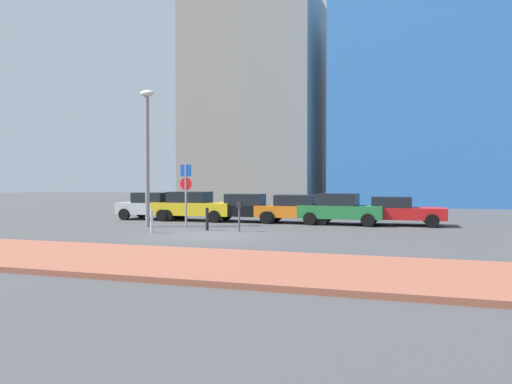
% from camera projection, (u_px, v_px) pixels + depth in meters
% --- Properties ---
extents(ground_plane, '(120.00, 120.00, 0.00)m').
position_uv_depth(ground_plane, '(209.00, 235.00, 19.56)').
color(ground_plane, '#424244').
extents(sidewalk_brick, '(40.00, 4.46, 0.14)m').
position_uv_depth(sidewalk_brick, '(113.00, 259.00, 13.28)').
color(sidewalk_brick, '#93513D').
rests_on(sidewalk_brick, ground).
extents(parked_car_silver, '(3.96, 2.06, 1.53)m').
position_uv_depth(parked_car_silver, '(154.00, 206.00, 27.49)').
color(parked_car_silver, '#B7BABF').
rests_on(parked_car_silver, ground).
extents(parked_car_yellow, '(4.47, 2.14, 1.59)m').
position_uv_depth(parked_car_yellow, '(193.00, 206.00, 26.71)').
color(parked_car_yellow, gold).
rests_on(parked_car_yellow, ground).
extents(parked_car_black, '(4.33, 2.04, 1.49)m').
position_uv_depth(parked_car_black, '(246.00, 208.00, 25.89)').
color(parked_car_black, black).
rests_on(parked_car_black, ground).
extents(parked_car_orange, '(4.19, 2.03, 1.47)m').
position_uv_depth(parked_car_orange, '(296.00, 208.00, 25.12)').
color(parked_car_orange, orange).
rests_on(parked_car_orange, ground).
extents(parked_car_green, '(4.19, 2.09, 1.56)m').
position_uv_depth(parked_car_green, '(341.00, 209.00, 24.33)').
color(parked_car_green, '#237238').
rests_on(parked_car_green, ground).
extents(parked_car_red, '(4.41, 2.17, 1.41)m').
position_uv_depth(parked_car_red, '(397.00, 211.00, 23.91)').
color(parked_car_red, red).
rests_on(parked_car_red, ground).
extents(parking_sign_post, '(0.60, 0.10, 2.98)m').
position_uv_depth(parking_sign_post, '(186.00, 187.00, 22.89)').
color(parking_sign_post, gray).
rests_on(parking_sign_post, ground).
extents(parking_meter, '(0.18, 0.14, 1.28)m').
position_uv_depth(parking_meter, '(239.00, 212.00, 20.99)').
color(parking_meter, '#4C4C51').
rests_on(parking_meter, ground).
extents(street_lamp, '(0.70, 0.36, 6.49)m').
position_uv_depth(street_lamp, '(147.00, 146.00, 23.07)').
color(street_lamp, gray).
rests_on(street_lamp, ground).
extents(traffic_bollard_near, '(0.14, 0.14, 1.00)m').
position_uv_depth(traffic_bollard_near, '(207.00, 219.00, 21.51)').
color(traffic_bollard_near, black).
rests_on(traffic_bollard_near, ground).
extents(traffic_bollard_mid, '(0.12, 0.12, 0.99)m').
position_uv_depth(traffic_bollard_mid, '(152.00, 221.00, 20.38)').
color(traffic_bollard_mid, '#B7B7BC').
rests_on(traffic_bollard_mid, ground).
extents(building_colorful_midrise, '(16.64, 17.93, 25.63)m').
position_uv_depth(building_colorful_midrise, '(428.00, 70.00, 46.84)').
color(building_colorful_midrise, '#3372BF').
rests_on(building_colorful_midrise, ground).
extents(building_under_construction, '(14.52, 12.37, 22.96)m').
position_uv_depth(building_under_construction, '(257.00, 101.00, 56.48)').
color(building_under_construction, gray).
rests_on(building_under_construction, ground).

